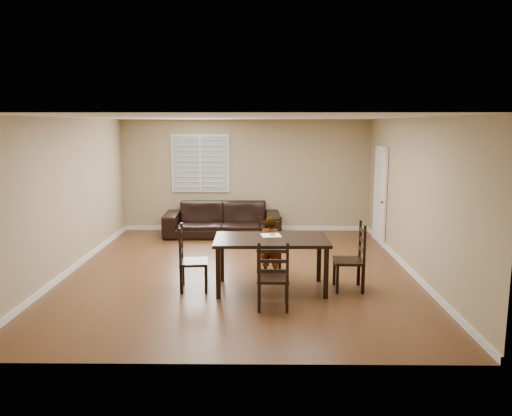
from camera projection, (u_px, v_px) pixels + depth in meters
The scene contains 11 objects.
ground at pixel (240, 271), 8.89m from camera, with size 7.00×7.00×0.00m, color #55301D.
room at pixel (242, 169), 8.76m from camera, with size 6.04×7.04×2.72m.
dining_table at pixel (271, 244), 7.79m from camera, with size 1.78×1.02×0.83m.
chair_near at pixel (270, 246), 8.93m from camera, with size 0.46×0.44×0.95m.
chair_far at pixel (273, 280), 6.92m from camera, with size 0.45×0.42×0.99m.
chair_left at pixel (186, 261), 7.82m from camera, with size 0.47×0.50×1.03m.
chair_right at pixel (357, 259), 7.83m from camera, with size 0.46×0.50×1.07m.
child at pixel (270, 247), 8.45m from camera, with size 0.39×0.25×1.06m, color gray.
napkin at pixel (271, 235), 7.97m from camera, with size 0.30×0.30×0.00m, color white.
donut at pixel (272, 234), 7.96m from camera, with size 0.10×0.10×0.04m.
sofa at pixel (222, 219), 11.63m from camera, with size 2.67×1.04×0.78m, color black.
Camera 1 is at (0.37, -8.57, 2.58)m, focal length 35.00 mm.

